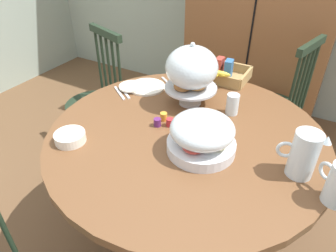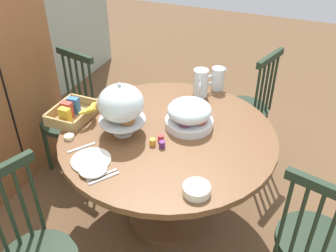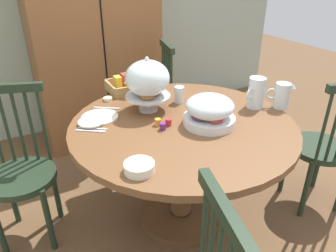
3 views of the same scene
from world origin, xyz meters
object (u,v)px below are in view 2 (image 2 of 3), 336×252
Objects in this scene: windsor_chair_by_cabinet at (70,120)px; fruit_platter_covered at (189,114)px; windsor_chair_near_window at (246,110)px; cereal_bowl at (197,190)px; windsor_chair_far_side at (312,244)px; china_plate_small at (93,169)px; dining_table at (168,157)px; orange_juice_pitcher at (217,79)px; cereal_basket at (74,112)px; milk_pitcher at (201,84)px; pastry_stand_with_dome at (121,105)px; butter_dish at (69,137)px; china_plate_large at (91,160)px; drinking_glass at (138,106)px.

fruit_platter_covered is at bearing -97.16° from windsor_chair_by_cabinet.
windsor_chair_near_window is 6.96× the size of cereal_bowl.
windsor_chair_far_side reaches higher than china_plate_small.
windsor_chair_far_side is at bearing -106.26° from dining_table.
windsor_chair_near_window is 5.88× the size of orange_juice_pitcher.
cereal_basket is (-0.33, -0.31, 0.33)m from windsor_chair_by_cabinet.
windsor_chair_far_side is 1.25m from milk_pitcher.
windsor_chair_by_cabinet is at bearing 111.41° from orange_juice_pitcher.
pastry_stand_with_dome reaches higher than milk_pitcher.
cereal_bowl is at bearing -99.75° from butter_dish.
china_plate_large is at bearing 96.67° from windsor_chair_far_side.
pastry_stand_with_dome is 0.69m from milk_pitcher.
china_plate_large is at bearing 177.58° from drinking_glass.
china_plate_small is (-0.48, 0.23, 0.21)m from dining_table.
fruit_platter_covered is 2.00× the size of china_plate_small.
drinking_glass is (0.54, -0.02, 0.05)m from china_plate_large.
windsor_chair_near_window is (0.91, -0.31, -0.10)m from dining_table.
drinking_glass is at bearing -2.42° from china_plate_large.
windsor_chair_far_side reaches higher than cereal_bowl.
windsor_chair_far_side is (-1.18, -0.61, 0.00)m from windsor_chair_near_window.
dining_table is at bearing 161.09° from windsor_chair_near_window.
fruit_platter_covered reaches higher than drinking_glass.
pastry_stand_with_dome reaches higher than windsor_chair_near_window.
windsor_chair_near_window is 1.26m from pastry_stand_with_dome.
windsor_chair_near_window is 1.00× the size of windsor_chair_by_cabinet.
orange_juice_pitcher is (0.76, -0.37, -0.12)m from pastry_stand_with_dome.
windsor_chair_by_cabinet is 8.86× the size of drinking_glass.
dining_table is 0.38m from drinking_glass.
cereal_basket is at bearing 105.39° from fruit_platter_covered.
cereal_bowl is 1.27× the size of drinking_glass.
china_plate_small is at bearing -176.78° from drinking_glass.
dining_table is 0.72m from orange_juice_pitcher.
orange_juice_pitcher is 1.11× the size of china_plate_small.
windsor_chair_far_side is 3.25× the size of fruit_platter_covered.
orange_juice_pitcher is 1.19m from china_plate_small.
pastry_stand_with_dome is 0.40m from cereal_basket.
windsor_chair_near_window is 1.48m from china_plate_large.
dining_table is 12.04× the size of drinking_glass.
orange_juice_pitcher is (0.41, -1.05, 0.36)m from windsor_chair_by_cabinet.
windsor_chair_by_cabinet is 0.73m from butter_dish.
windsor_chair_by_cabinet is at bearing 62.60° from pastry_stand_with_dome.
china_plate_large is at bearing 155.58° from windsor_chair_near_window.
windsor_chair_near_window reaches higher than cereal_basket.
pastry_stand_with_dome reaches higher than fruit_platter_covered.
china_plate_large is (-1.32, 0.60, 0.29)m from windsor_chair_near_window.
fruit_platter_covered is at bearing -91.63° from drinking_glass.
windsor_chair_near_window is at bearing -43.35° from cereal_basket.
orange_juice_pitcher is (0.54, -0.02, -0.01)m from fruit_platter_covered.
dining_table is 4.42× the size of fruit_platter_covered.
milk_pitcher is 1.41× the size of cereal_bowl.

